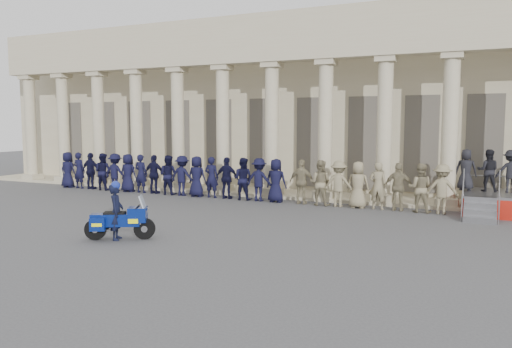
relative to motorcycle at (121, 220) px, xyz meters
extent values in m
plane|color=#444447|center=(2.12, 1.86, -0.59)|extent=(90.00, 90.00, 0.00)
cube|color=tan|center=(2.12, 16.86, 3.91)|extent=(40.00, 10.00, 9.00)
cube|color=tan|center=(2.12, 10.66, -0.51)|extent=(40.00, 2.60, 0.15)
cube|color=tan|center=(2.12, 9.86, 6.20)|extent=(35.80, 1.00, 1.00)
cube|color=tan|center=(2.12, 9.86, 7.30)|extent=(35.80, 1.00, 1.20)
cube|color=tan|center=(-14.78, 9.86, -0.29)|extent=(0.90, 0.90, 0.30)
cylinder|color=tan|center=(-14.78, 9.86, 2.66)|extent=(0.64, 0.64, 5.60)
cube|color=tan|center=(-14.78, 9.86, 5.58)|extent=(0.85, 0.85, 0.24)
cube|color=tan|center=(-12.18, 9.86, -0.29)|extent=(0.90, 0.90, 0.30)
cylinder|color=tan|center=(-12.18, 9.86, 2.66)|extent=(0.64, 0.64, 5.60)
cube|color=tan|center=(-12.18, 9.86, 5.58)|extent=(0.85, 0.85, 0.24)
cube|color=tan|center=(-9.58, 9.86, -0.29)|extent=(0.90, 0.90, 0.30)
cylinder|color=tan|center=(-9.58, 9.86, 2.66)|extent=(0.64, 0.64, 5.60)
cube|color=tan|center=(-9.58, 9.86, 5.58)|extent=(0.85, 0.85, 0.24)
cube|color=tan|center=(-6.98, 9.86, -0.29)|extent=(0.90, 0.90, 0.30)
cylinder|color=tan|center=(-6.98, 9.86, 2.66)|extent=(0.64, 0.64, 5.60)
cube|color=tan|center=(-6.98, 9.86, 5.58)|extent=(0.85, 0.85, 0.24)
cube|color=tan|center=(-4.38, 9.86, -0.29)|extent=(0.90, 0.90, 0.30)
cylinder|color=tan|center=(-4.38, 9.86, 2.66)|extent=(0.64, 0.64, 5.60)
cube|color=tan|center=(-4.38, 9.86, 5.58)|extent=(0.85, 0.85, 0.24)
cube|color=tan|center=(-1.78, 9.86, -0.29)|extent=(0.90, 0.90, 0.30)
cylinder|color=tan|center=(-1.78, 9.86, 2.66)|extent=(0.64, 0.64, 5.60)
cube|color=tan|center=(-1.78, 9.86, 5.58)|extent=(0.85, 0.85, 0.24)
cube|color=tan|center=(0.82, 9.86, -0.29)|extent=(0.90, 0.90, 0.30)
cylinder|color=tan|center=(0.82, 9.86, 2.66)|extent=(0.64, 0.64, 5.60)
cube|color=tan|center=(0.82, 9.86, 5.58)|extent=(0.85, 0.85, 0.24)
cube|color=tan|center=(3.42, 9.86, -0.29)|extent=(0.90, 0.90, 0.30)
cylinder|color=tan|center=(3.42, 9.86, 2.66)|extent=(0.64, 0.64, 5.60)
cube|color=tan|center=(3.42, 9.86, 5.58)|extent=(0.85, 0.85, 0.24)
cube|color=tan|center=(6.02, 9.86, -0.29)|extent=(0.90, 0.90, 0.30)
cylinder|color=tan|center=(6.02, 9.86, 2.66)|extent=(0.64, 0.64, 5.60)
cube|color=tan|center=(6.02, 9.86, 5.58)|extent=(0.85, 0.85, 0.24)
cube|color=tan|center=(8.62, 9.86, -0.29)|extent=(0.90, 0.90, 0.30)
cylinder|color=tan|center=(8.62, 9.86, 2.66)|extent=(0.64, 0.64, 5.60)
cube|color=tan|center=(8.62, 9.86, 5.58)|extent=(0.85, 0.85, 0.24)
cube|color=black|center=(-13.48, 11.88, 1.96)|extent=(1.30, 0.12, 4.20)
cube|color=black|center=(-10.88, 11.88, 1.96)|extent=(1.30, 0.12, 4.20)
cube|color=black|center=(-8.28, 11.88, 1.96)|extent=(1.30, 0.12, 4.20)
cube|color=black|center=(-5.68, 11.88, 1.96)|extent=(1.30, 0.12, 4.20)
cube|color=black|center=(-3.08, 11.88, 1.96)|extent=(1.30, 0.12, 4.20)
cube|color=black|center=(-0.48, 11.88, 1.96)|extent=(1.30, 0.12, 4.20)
cube|color=black|center=(2.12, 11.88, 1.96)|extent=(1.30, 0.12, 4.20)
cube|color=black|center=(4.72, 11.88, 1.96)|extent=(1.30, 0.12, 4.20)
cube|color=black|center=(7.32, 11.88, 1.96)|extent=(1.30, 0.12, 4.20)
cube|color=black|center=(9.92, 11.88, 1.96)|extent=(1.30, 0.12, 4.20)
imported|color=black|center=(-10.61, 8.52, 0.38)|extent=(0.95, 0.62, 1.94)
imported|color=black|center=(-9.80, 8.52, 0.38)|extent=(0.71, 0.46, 1.94)
imported|color=black|center=(-8.99, 8.52, 0.38)|extent=(1.13, 0.47, 1.94)
imported|color=black|center=(-8.17, 8.52, 0.38)|extent=(0.94, 0.73, 1.94)
imported|color=black|center=(-7.36, 8.52, 0.38)|extent=(1.25, 0.72, 1.94)
imported|color=black|center=(-6.54, 8.52, 0.38)|extent=(0.95, 0.62, 1.94)
imported|color=black|center=(-5.73, 8.52, 0.38)|extent=(0.71, 0.46, 1.94)
imported|color=black|center=(-4.92, 8.52, 0.38)|extent=(1.13, 0.47, 1.94)
imported|color=black|center=(-4.10, 8.52, 0.38)|extent=(0.94, 0.73, 1.94)
imported|color=black|center=(-3.29, 8.52, 0.38)|extent=(1.25, 0.72, 1.94)
imported|color=black|center=(-2.48, 8.52, 0.38)|extent=(0.95, 0.62, 1.94)
imported|color=black|center=(-1.66, 8.52, 0.38)|extent=(0.71, 0.46, 1.94)
imported|color=black|center=(-0.85, 8.52, 0.38)|extent=(1.13, 0.47, 1.94)
imported|color=black|center=(-0.03, 8.52, 0.38)|extent=(0.94, 0.73, 1.94)
imported|color=black|center=(0.78, 8.52, 0.38)|extent=(1.25, 0.72, 1.94)
imported|color=black|center=(1.59, 8.52, 0.38)|extent=(0.95, 0.62, 1.94)
imported|color=#84795B|center=(2.81, 8.52, 0.38)|extent=(1.13, 0.47, 1.94)
imported|color=#84795B|center=(3.62, 8.52, 0.38)|extent=(0.94, 0.73, 1.94)
imported|color=#84795B|center=(4.43, 8.52, 0.38)|extent=(1.25, 0.72, 1.94)
imported|color=#84795B|center=(5.25, 8.52, 0.38)|extent=(0.95, 0.62, 1.94)
imported|color=#84795B|center=(6.06, 8.52, 0.38)|extent=(0.71, 0.46, 1.94)
imported|color=#84795B|center=(6.88, 8.52, 0.38)|extent=(1.13, 0.47, 1.94)
imported|color=#84795B|center=(7.69, 8.52, 0.38)|extent=(0.94, 0.73, 1.94)
imported|color=#84795B|center=(8.50, 8.52, 0.38)|extent=(1.25, 0.72, 1.94)
cube|color=#A1170C|center=(9.29, 9.56, -0.23)|extent=(0.04, 2.89, 0.72)
cube|color=gray|center=(9.87, 7.21, -0.48)|extent=(1.10, 0.28, 0.20)
cube|color=gray|center=(9.87, 7.49, -0.28)|extent=(1.10, 0.28, 0.20)
cube|color=gray|center=(9.87, 7.77, -0.07)|extent=(1.10, 0.28, 0.20)
cube|color=gray|center=(9.87, 8.05, 0.13)|extent=(1.10, 0.28, 0.20)
imported|color=black|center=(9.29, 9.76, 1.06)|extent=(0.81, 0.53, 1.66)
imported|color=black|center=(10.09, 9.76, 1.06)|extent=(0.81, 0.63, 1.66)
imported|color=black|center=(10.89, 9.76, 1.06)|extent=(1.07, 0.62, 1.66)
cylinder|color=black|center=(0.63, 0.33, -0.26)|extent=(0.63, 0.42, 0.64)
cylinder|color=black|center=(-0.66, -0.36, -0.26)|extent=(0.63, 0.42, 0.64)
cube|color=navy|center=(0.03, 0.01, 0.02)|extent=(1.18, 0.89, 0.37)
cube|color=navy|center=(0.46, 0.24, 0.18)|extent=(0.71, 0.70, 0.44)
cube|color=silver|center=(0.46, 0.24, -0.05)|extent=(0.33, 0.36, 0.12)
cube|color=#B2BFCC|center=(0.60, 0.32, 0.51)|extent=(0.39, 0.49, 0.52)
cube|color=black|center=(-0.14, -0.08, 0.21)|extent=(0.72, 0.59, 0.10)
cube|color=navy|center=(-0.62, -0.33, 0.10)|extent=(0.46, 0.45, 0.21)
cube|color=navy|center=(-0.39, -0.56, -0.05)|extent=(0.49, 0.40, 0.39)
cube|color=#FEFF0D|center=(-0.39, -0.56, -0.05)|extent=(0.37, 0.34, 0.10)
cube|color=navy|center=(-0.68, -0.01, -0.05)|extent=(0.49, 0.40, 0.39)
cube|color=#FEFF0D|center=(-0.68, -0.01, -0.05)|extent=(0.37, 0.34, 0.10)
cylinder|color=silver|center=(-0.51, -0.01, -0.29)|extent=(0.56, 0.36, 0.10)
cylinder|color=black|center=(0.46, 0.24, 0.41)|extent=(0.35, 0.62, 0.04)
imported|color=black|center=(-0.10, -0.06, 0.26)|extent=(0.65, 0.74, 1.70)
sphere|color=navy|center=(-0.10, -0.06, 1.06)|extent=(0.28, 0.28, 0.28)
camera|label=1|loc=(9.84, -11.79, 2.94)|focal=35.00mm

